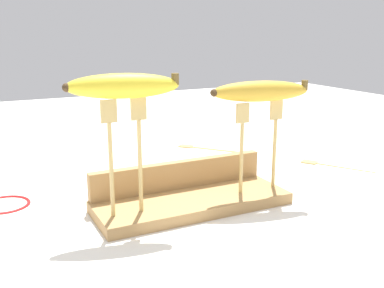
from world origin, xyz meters
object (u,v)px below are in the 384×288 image
fork_stand_left (125,147)px  fork_stand_right (259,138)px  banana_raised_left (123,86)px  fork_fallen_near (203,147)px  banana_raised_right (260,91)px  fork_fallen_far (327,164)px  wire_coil (4,204)px

fork_stand_left → fork_stand_right: (0.26, 0.00, -0.01)m
banana_raised_left → fork_fallen_near: banana_raised_left is taller
banana_raised_right → fork_fallen_near: (0.09, 0.38, -0.21)m
fork_stand_left → banana_raised_right: size_ratio=1.02×
fork_stand_left → banana_raised_left: 0.10m
fork_stand_right → fork_fallen_near: size_ratio=1.07×
banana_raised_left → fork_fallen_near: size_ratio=1.15×
fork_stand_left → banana_raised_left: bearing=166.0°
banana_raised_left → fork_fallen_far: size_ratio=1.18×
banana_raised_left → banana_raised_right: 0.26m
fork_fallen_near → fork_fallen_far: (0.19, -0.27, 0.00)m
fork_stand_left → fork_stand_right: fork_stand_left is taller
fork_stand_right → wire_coil: fork_stand_right is taller
fork_stand_right → fork_fallen_near: fork_stand_right is taller
banana_raised_left → fork_fallen_near: (0.35, 0.38, -0.23)m
banana_raised_left → fork_fallen_far: 0.60m
fork_stand_right → fork_fallen_far: fork_stand_right is taller
fork_stand_left → fork_fallen_near: size_ratio=1.22×
banana_raised_left → fork_stand_left: bearing=-14.0°
wire_coil → fork_stand_right: bearing=-23.1°
fork_fallen_near → wire_coil: size_ratio=1.69×
fork_stand_left → wire_coil: (-0.18, 0.19, -0.13)m
banana_raised_right → fork_fallen_far: (0.28, 0.11, -0.21)m
fork_stand_right → banana_raised_left: banana_raised_left is taller
fork_stand_left → fork_fallen_far: size_ratio=1.24×
fork_stand_right → fork_fallen_far: size_ratio=1.10×
fork_fallen_far → wire_coil: same height
fork_fallen_near → fork_fallen_far: size_ratio=1.02×
banana_raised_left → banana_raised_right: banana_raised_left is taller
fork_stand_right → wire_coil: 0.49m
fork_stand_left → banana_raised_left: size_ratio=1.06×
fork_stand_right → banana_raised_right: banana_raised_right is taller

